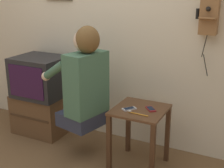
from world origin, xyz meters
TOP-DOWN VIEW (x-y plane):
  - wall_back at (0.00, 1.15)m, footprint 6.80×0.05m
  - side_table at (0.54, 0.65)m, footprint 0.46×0.48m
  - person at (-0.00, 0.59)m, footprint 0.61×0.52m
  - tv_stand at (-0.76, 0.83)m, footprint 0.60×0.44m
  - television at (-0.73, 0.82)m, footprint 0.55×0.48m
  - wall_phone_antique at (1.00, 1.06)m, footprint 0.20×0.18m
  - cell_phone_held at (0.46, 0.59)m, footprint 0.12×0.13m
  - cell_phone_spare at (0.63, 0.67)m, footprint 0.13×0.13m
  - toothbrush at (0.56, 0.52)m, footprint 0.19×0.02m

SIDE VIEW (x-z plane):
  - tv_stand at x=-0.76m, z-range 0.00..0.46m
  - side_table at x=0.54m, z-range 0.16..0.75m
  - cell_phone_held at x=0.46m, z-range 0.59..0.60m
  - cell_phone_spare at x=0.63m, z-range 0.59..0.60m
  - toothbrush at x=0.56m, z-range 0.59..0.61m
  - television at x=-0.73m, z-range 0.46..0.90m
  - person at x=0.00m, z-range 0.31..1.29m
  - wall_back at x=0.00m, z-range 0.00..2.55m
  - wall_phone_antique at x=1.00m, z-range 1.03..1.85m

